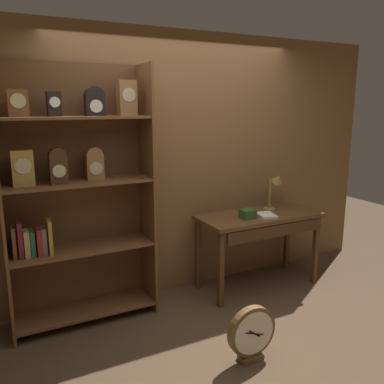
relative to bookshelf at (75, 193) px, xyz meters
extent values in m
plane|color=#4C3826|center=(1.06, -1.08, -1.16)|extent=(10.00, 10.00, 0.00)
cube|color=brown|center=(1.06, 0.21, 0.14)|extent=(4.80, 0.05, 2.60)
cube|color=brown|center=(-0.58, -0.04, -0.04)|extent=(0.02, 0.38, 2.25)
cube|color=brown|center=(0.64, -0.04, -0.04)|extent=(0.03, 0.38, 2.25)
cube|color=brown|center=(0.03, 0.15, -0.04)|extent=(1.25, 0.01, 2.25)
cube|color=brown|center=(0.03, -0.04, -1.07)|extent=(1.20, 0.36, 0.02)
cube|color=brown|center=(0.03, -0.04, -0.49)|extent=(1.20, 0.36, 0.02)
cube|color=brown|center=(0.03, -0.04, 0.10)|extent=(1.20, 0.36, 0.02)
cube|color=brown|center=(0.03, -0.04, 0.64)|extent=(1.20, 0.36, 0.02)
cube|color=brown|center=(-0.39, -0.04, 0.75)|extent=(0.15, 0.09, 0.21)
cylinder|color=#C6B78C|center=(-0.39, -0.09, 0.77)|extent=(0.11, 0.01, 0.11)
cube|color=#B28C38|center=(-0.40, -0.05, 0.25)|extent=(0.16, 0.07, 0.29)
cylinder|color=#C6B78C|center=(-0.40, -0.09, 0.27)|extent=(0.12, 0.01, 0.12)
cube|color=black|center=(-0.13, -0.05, 0.74)|extent=(0.11, 0.09, 0.19)
cylinder|color=white|center=(-0.13, -0.10, 0.76)|extent=(0.08, 0.01, 0.08)
cube|color=#472816|center=(-0.14, -0.06, 0.20)|extent=(0.14, 0.10, 0.19)
cylinder|color=#472816|center=(-0.14, -0.06, 0.33)|extent=(0.14, 0.10, 0.14)
cylinder|color=#C6B78C|center=(-0.14, -0.12, 0.22)|extent=(0.10, 0.01, 0.10)
cube|color=black|center=(0.19, -0.06, 0.72)|extent=(0.16, 0.09, 0.14)
cylinder|color=black|center=(0.19, -0.06, 0.81)|extent=(0.16, 0.09, 0.16)
cylinder|color=silver|center=(0.19, -0.11, 0.73)|extent=(0.10, 0.01, 0.10)
cube|color=olive|center=(0.17, -0.01, 0.20)|extent=(0.15, 0.08, 0.18)
cylinder|color=olive|center=(0.17, -0.01, 0.31)|extent=(0.15, 0.08, 0.15)
cylinder|color=#C6B78C|center=(0.17, -0.05, 0.21)|extent=(0.11, 0.01, 0.11)
cube|color=olive|center=(0.47, -0.06, 0.79)|extent=(0.15, 0.11, 0.29)
cylinder|color=#C6B78C|center=(0.47, -0.11, 0.82)|extent=(0.12, 0.01, 0.12)
cube|color=brown|center=(-0.52, -0.03, -0.35)|extent=(0.03, 0.13, 0.26)
cube|color=maroon|center=(-0.47, -0.04, -0.33)|extent=(0.04, 0.14, 0.30)
cube|color=tan|center=(-0.42, -0.05, -0.37)|extent=(0.04, 0.13, 0.22)
cube|color=#236638|center=(-0.38, -0.04, -0.37)|extent=(0.04, 0.15, 0.21)
cube|color=maroon|center=(-0.33, -0.05, -0.36)|extent=(0.04, 0.16, 0.22)
cube|color=slate|center=(-0.29, -0.05, -0.36)|extent=(0.04, 0.13, 0.22)
cube|color=#B78C2D|center=(-0.24, -0.06, -0.33)|extent=(0.03, 0.16, 0.29)
cube|color=brown|center=(1.81, -0.16, -0.39)|extent=(1.29, 0.56, 0.04)
cube|color=#50321B|center=(1.22, -0.39, -0.79)|extent=(0.05, 0.05, 0.75)
cube|color=#50321B|center=(2.41, -0.39, -0.79)|extent=(0.05, 0.05, 0.75)
cube|color=#50321B|center=(1.22, 0.07, -0.79)|extent=(0.05, 0.05, 0.75)
cube|color=#50321B|center=(2.41, 0.07, -0.79)|extent=(0.05, 0.05, 0.75)
cube|color=#472C18|center=(1.81, -0.42, -0.48)|extent=(1.09, 0.03, 0.12)
cylinder|color=olive|center=(2.01, -0.08, -0.36)|extent=(0.13, 0.13, 0.02)
cylinder|color=olive|center=(2.01, -0.08, -0.19)|extent=(0.02, 0.02, 0.33)
cone|color=olive|center=(2.07, -0.13, -0.02)|extent=(0.14, 0.16, 0.14)
cube|color=#2D5123|center=(1.62, -0.23, -0.33)|extent=(0.14, 0.12, 0.09)
cube|color=silver|center=(1.83, -0.26, -0.36)|extent=(0.21, 0.25, 0.02)
cube|color=brown|center=(1.00, -1.20, -1.14)|extent=(0.18, 0.11, 0.04)
cylinder|color=brown|center=(1.00, -1.20, -0.92)|extent=(0.40, 0.06, 0.40)
cylinder|color=silver|center=(1.00, -1.24, -0.92)|extent=(0.34, 0.01, 0.34)
cube|color=black|center=(1.00, -1.24, -0.92)|extent=(0.10, 0.01, 0.08)
cube|color=black|center=(1.00, -1.24, -0.92)|extent=(0.16, 0.01, 0.06)
camera|label=1|loc=(-0.64, -3.42, 0.74)|focal=37.62mm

